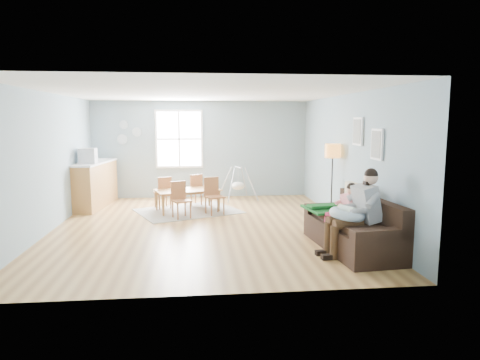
{
  "coord_description": "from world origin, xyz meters",
  "views": [
    {
      "loc": [
        -0.14,
        -8.59,
        2.15
      ],
      "look_at": [
        0.71,
        -0.33,
        1.0
      ],
      "focal_mm": 32.0,
      "sensor_mm": 36.0,
      "label": 1
    }
  ],
  "objects": [
    {
      "name": "chair_sw",
      "position": [
        -0.5,
        0.86,
        0.45
      ],
      "size": [
        0.49,
        0.49,
        0.82
      ],
      "color": "#A15B37",
      "rests_on": "rug"
    },
    {
      "name": "monitor",
      "position": [
        -2.73,
        1.98,
        1.32
      ],
      "size": [
        0.38,
        0.36,
        0.36
      ],
      "color": "#AEAEB3",
      "rests_on": "counter"
    },
    {
      "name": "father",
      "position": [
        2.4,
        -2.13,
        0.75
      ],
      "size": [
        1.03,
        0.52,
        1.41
      ],
      "color": "#97989A",
      "rests_on": "sofa"
    },
    {
      "name": "window",
      "position": [
        -0.6,
        3.46,
        1.65
      ],
      "size": [
        1.32,
        0.08,
        1.62
      ],
      "color": "white",
      "rests_on": "room"
    },
    {
      "name": "nursing_pillow",
      "position": [
        2.24,
        -2.14,
        0.68
      ],
      "size": [
        0.6,
        0.58,
        0.23
      ],
      "primitive_type": "torus",
      "rotation": [
        0.0,
        0.14,
        -0.03
      ],
      "color": "silver",
      "rests_on": "father"
    },
    {
      "name": "sofa",
      "position": [
        2.51,
        -1.81,
        0.31
      ],
      "size": [
        1.11,
        2.23,
        0.87
      ],
      "color": "black",
      "rests_on": "room"
    },
    {
      "name": "wall_plates",
      "position": [
        -2.0,
        3.47,
        1.83
      ],
      "size": [
        0.67,
        0.02,
        0.66
      ],
      "color": "#94A9B2",
      "rests_on": "room"
    },
    {
      "name": "baby_swing",
      "position": [
        0.99,
        2.91,
        0.41
      ],
      "size": [
        1.07,
        1.08,
        0.9
      ],
      "color": "#AEAEB3",
      "rests_on": "room"
    },
    {
      "name": "dining_table",
      "position": [
        -0.35,
        1.54,
        0.26
      ],
      "size": [
        1.68,
        1.25,
        0.53
      ],
      "primitive_type": "imported",
      "rotation": [
        0.0,
        0.0,
        0.31
      ],
      "color": "#936130",
      "rests_on": "rug"
    },
    {
      "name": "infant",
      "position": [
        2.23,
        -2.11,
        0.75
      ],
      "size": [
        0.24,
        0.37,
        0.14
      ],
      "color": "white",
      "rests_on": "nursing_pillow"
    },
    {
      "name": "counter",
      "position": [
        -2.7,
        2.36,
        0.58
      ],
      "size": [
        0.84,
        2.1,
        1.14
      ],
      "color": "#936130",
      "rests_on": "room"
    },
    {
      "name": "green_throw",
      "position": [
        2.37,
        -1.1,
        0.55
      ],
      "size": [
        1.09,
        0.95,
        0.04
      ],
      "primitive_type": "cube",
      "rotation": [
        0.0,
        0.0,
        0.13
      ],
      "color": "#14581C",
      "rests_on": "sofa"
    },
    {
      "name": "chair_se",
      "position": [
        0.25,
        1.18,
        0.48
      ],
      "size": [
        0.51,
        0.51,
        0.86
      ],
      "color": "#A15B37",
      "rests_on": "rug"
    },
    {
      "name": "chair_ne",
      "position": [
        -0.19,
        2.22,
        0.45
      ],
      "size": [
        0.5,
        0.5,
        0.81
      ],
      "color": "#A15B37",
      "rests_on": "rug"
    },
    {
      "name": "room",
      "position": [
        0.0,
        0.0,
        2.42
      ],
      "size": [
        8.4,
        9.4,
        3.9
      ],
      "color": "#996736"
    },
    {
      "name": "floor_lamp",
      "position": [
        2.8,
        0.37,
        1.37
      ],
      "size": [
        0.33,
        0.33,
        1.66
      ],
      "color": "black",
      "rests_on": "room"
    },
    {
      "name": "toddler",
      "position": [
        2.41,
        -1.61,
        0.74
      ],
      "size": [
        0.59,
        0.36,
        0.88
      ],
      "color": "white",
      "rests_on": "sofa"
    },
    {
      "name": "chair_nw",
      "position": [
        -0.94,
        1.9,
        0.44
      ],
      "size": [
        0.48,
        0.48,
        0.8
      ],
      "color": "#A15B37",
      "rests_on": "rug"
    },
    {
      "name": "rug",
      "position": [
        -0.35,
        1.54,
        0.01
      ],
      "size": [
        2.76,
        2.47,
        0.01
      ],
      "primitive_type": "cube",
      "rotation": [
        0.0,
        0.0,
        0.4
      ],
      "color": "gray",
      "rests_on": "room"
    },
    {
      "name": "beige_pillow",
      "position": [
        2.69,
        -1.23,
        0.79
      ],
      "size": [
        0.16,
        0.51,
        0.5
      ],
      "primitive_type": "cube",
      "rotation": [
        0.0,
        0.0,
        0.03
      ],
      "color": "beige",
      "rests_on": "sofa"
    },
    {
      "name": "pictures",
      "position": [
        2.97,
        -1.05,
        1.85
      ],
      "size": [
        0.05,
        1.34,
        0.74
      ],
      "color": "white",
      "rests_on": "room"
    },
    {
      "name": "storage_cube",
      "position": [
        2.69,
        -1.67,
        0.27
      ],
      "size": [
        0.6,
        0.57,
        0.54
      ],
      "color": "silver",
      "rests_on": "room"
    }
  ]
}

